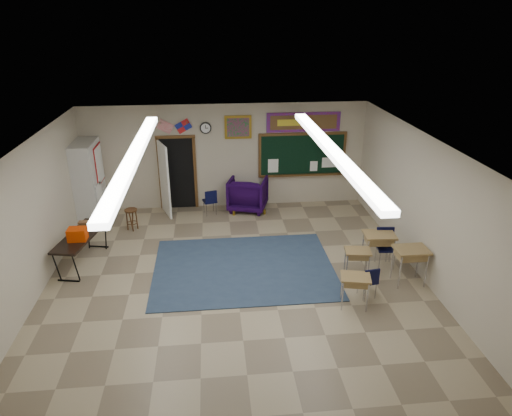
{
  "coord_description": "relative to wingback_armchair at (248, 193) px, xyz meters",
  "views": [
    {
      "loc": [
        -0.43,
        -8.06,
        5.29
      ],
      "look_at": [
        0.55,
        1.5,
        1.16
      ],
      "focal_mm": 32.0,
      "sensor_mm": 36.0,
      "label": 1
    }
  ],
  "objects": [
    {
      "name": "student_desk_front_left",
      "position": [
        2.01,
        -3.95,
        -0.12
      ],
      "size": [
        0.6,
        0.48,
        0.65
      ],
      "rotation": [
        0.0,
        0.0,
        -0.15
      ],
      "color": "olive",
      "rests_on": "floor"
    },
    {
      "name": "chalkboard",
      "position": [
        1.61,
        0.31,
        0.98
      ],
      "size": [
        2.55,
        0.14,
        1.3
      ],
      "color": "brown",
      "rests_on": "back_wall"
    },
    {
      "name": "floor",
      "position": [
        -0.59,
        -4.15,
        -0.48
      ],
      "size": [
        9.0,
        9.0,
        0.0
      ],
      "primitive_type": "plane",
      "color": "#9C8C6C",
      "rests_on": "ground"
    },
    {
      "name": "area_rug",
      "position": [
        -0.39,
        -3.35,
        -0.47
      ],
      "size": [
        4.0,
        3.0,
        0.02
      ],
      "primitive_type": "cube",
      "color": "#2D3E55",
      "rests_on": "floor"
    },
    {
      "name": "storage_cabinet",
      "position": [
        -4.3,
        -0.3,
        0.61
      ],
      "size": [
        0.59,
        1.25,
        2.2
      ],
      "color": "silver",
      "rests_on": "floor"
    },
    {
      "name": "right_wall",
      "position": [
        3.41,
        -4.15,
        1.02
      ],
      "size": [
        0.04,
        9.0,
        3.0
      ],
      "primitive_type": "cube",
      "color": "#BAB297",
      "rests_on": "floor"
    },
    {
      "name": "student_desk_front_right",
      "position": [
        2.6,
        -3.56,
        -0.03
      ],
      "size": [
        0.72,
        0.56,
        0.82
      ],
      "rotation": [
        0.0,
        0.0,
        -0.07
      ],
      "color": "olive",
      "rests_on": "floor"
    },
    {
      "name": "wall_clock",
      "position": [
        -1.14,
        0.32,
        1.87
      ],
      "size": [
        0.32,
        0.05,
        0.32
      ],
      "color": "black",
      "rests_on": "back_wall"
    },
    {
      "name": "folding_table",
      "position": [
        -3.99,
        -2.76,
        -0.09
      ],
      "size": [
        0.92,
        1.83,
        1.0
      ],
      "rotation": [
        0.0,
        0.0,
        -0.2
      ],
      "color": "black",
      "rests_on": "floor"
    },
    {
      "name": "doorway",
      "position": [
        -2.09,
        0.2,
        0.57
      ],
      "size": [
        1.1,
        0.89,
        2.16
      ],
      "color": "black",
      "rests_on": "back_wall"
    },
    {
      "name": "wingback_armchair",
      "position": [
        0.0,
        0.0,
        0.0
      ],
      "size": [
        1.29,
        1.31,
        0.97
      ],
      "primitive_type": "imported",
      "rotation": [
        0.0,
        0.0,
        2.85
      ],
      "color": "black",
      "rests_on": "floor"
    },
    {
      "name": "student_desk_back_left",
      "position": [
        1.63,
        -4.99,
        -0.11
      ],
      "size": [
        0.64,
        0.53,
        0.67
      ],
      "rotation": [
        0.0,
        0.0,
        -0.22
      ],
      "color": "olive",
      "rests_on": "floor"
    },
    {
      "name": "bulletin_board",
      "position": [
        1.61,
        0.32,
        1.97
      ],
      "size": [
        2.1,
        0.05,
        0.55
      ],
      "color": "red",
      "rests_on": "back_wall"
    },
    {
      "name": "left_wall",
      "position": [
        -4.59,
        -4.15,
        1.02
      ],
      "size": [
        0.04,
        9.0,
        3.0
      ],
      "primitive_type": "cube",
      "color": "#BAB297",
      "rests_on": "floor"
    },
    {
      "name": "student_chair_desk_a",
      "position": [
        2.0,
        -4.68,
        -0.13
      ],
      "size": [
        0.4,
        0.4,
        0.7
      ],
      "primitive_type": null,
      "rotation": [
        0.0,
        0.0,
        3.3
      ],
      "color": "black",
      "rests_on": "floor"
    },
    {
      "name": "framed_art_print",
      "position": [
        -0.24,
        0.32,
        1.87
      ],
      "size": [
        0.75,
        0.05,
        0.65
      ],
      "color": "olive",
      "rests_on": "back_wall"
    },
    {
      "name": "back_wall",
      "position": [
        -0.59,
        0.35,
        1.02
      ],
      "size": [
        8.0,
        0.04,
        3.0
      ],
      "primitive_type": "cube",
      "color": "#BAB297",
      "rests_on": "floor"
    },
    {
      "name": "ceiling",
      "position": [
        -0.59,
        -4.15,
        2.52
      ],
      "size": [
        8.0,
        9.0,
        0.04
      ],
      "primitive_type": "cube",
      "color": "beige",
      "rests_on": "back_wall"
    },
    {
      "name": "student_desk_back_right",
      "position": [
        3.02,
        -4.29,
        -0.03
      ],
      "size": [
        0.68,
        0.52,
        0.81
      ],
      "rotation": [
        0.0,
        0.0,
        0.01
      ],
      "color": "olive",
      "rests_on": "floor"
    },
    {
      "name": "fluorescent_strips",
      "position": [
        -0.59,
        -4.15,
        2.46
      ],
      "size": [
        3.86,
        6.0,
        0.1
      ],
      "primitive_type": null,
      "color": "white",
      "rests_on": "ceiling"
    },
    {
      "name": "student_chair_desk_b",
      "position": [
        2.79,
        -3.55,
        -0.05
      ],
      "size": [
        0.47,
        0.47,
        0.87
      ],
      "primitive_type": null,
      "rotation": [
        0.0,
        0.0,
        -0.09
      ],
      "color": "black",
      "rests_on": "floor"
    },
    {
      "name": "wall_flags",
      "position": [
        -1.99,
        0.29,
        2.0
      ],
      "size": [
        1.16,
        0.06,
        0.7
      ],
      "primitive_type": null,
      "color": "red",
      "rests_on": "back_wall"
    },
    {
      "name": "front_wall",
      "position": [
        -0.59,
        -8.65,
        1.02
      ],
      "size": [
        8.0,
        0.04,
        3.0
      ],
      "primitive_type": "cube",
      "color": "#BAB297",
      "rests_on": "floor"
    },
    {
      "name": "wooden_stool",
      "position": [
        -3.16,
        -1.05,
        -0.19
      ],
      "size": [
        0.32,
        0.32,
        0.57
      ],
      "color": "#4E3317",
      "rests_on": "floor"
    },
    {
      "name": "student_chair_reading",
      "position": [
        -1.11,
        -0.24,
        -0.11
      ],
      "size": [
        0.46,
        0.46,
        0.75
      ],
      "primitive_type": null,
      "rotation": [
        0.0,
        0.0,
        3.41
      ],
      "color": "black",
      "rests_on": "floor"
    }
  ]
}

